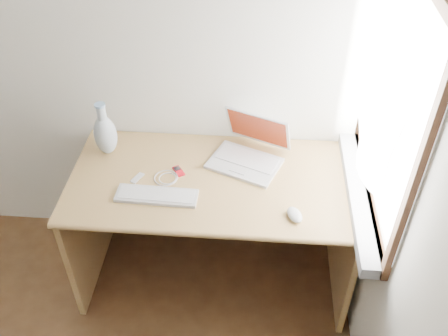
# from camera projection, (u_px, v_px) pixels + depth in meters

# --- Properties ---
(back_wall) EXTENTS (3.50, 0.04, 2.60)m
(back_wall) POSITION_uv_depth(u_px,v_px,m) (25.00, 41.00, 2.51)
(back_wall) COLOR white
(back_wall) RESTS_ON floor
(window) EXTENTS (0.11, 0.99, 1.10)m
(window) POSITION_uv_depth(u_px,v_px,m) (385.00, 110.00, 2.08)
(window) COLOR white
(window) RESTS_ON right_wall
(desk) EXTENTS (1.45, 0.73, 0.77)m
(desk) POSITION_uv_depth(u_px,v_px,m) (215.00, 198.00, 2.73)
(desk) COLOR tan
(desk) RESTS_ON floor
(laptop) EXTENTS (0.42, 0.41, 0.24)m
(laptop) POSITION_uv_depth(u_px,v_px,m) (245.00, 151.00, 2.60)
(laptop) COLOR silver
(laptop) RESTS_ON desk
(external_keyboard) EXTENTS (0.40, 0.13, 0.02)m
(external_keyboard) POSITION_uv_depth(u_px,v_px,m) (157.00, 195.00, 2.41)
(external_keyboard) COLOR silver
(external_keyboard) RESTS_ON desk
(mouse) EXTENTS (0.10, 0.12, 0.04)m
(mouse) POSITION_uv_depth(u_px,v_px,m) (295.00, 215.00, 2.30)
(mouse) COLOR silver
(mouse) RESTS_ON desk
(ipod) EXTENTS (0.08, 0.09, 0.01)m
(ipod) POSITION_uv_depth(u_px,v_px,m) (179.00, 171.00, 2.56)
(ipod) COLOR #B70C18
(ipod) RESTS_ON desk
(cable_coil) EXTENTS (0.15, 0.15, 0.01)m
(cable_coil) POSITION_uv_depth(u_px,v_px,m) (166.00, 178.00, 2.52)
(cable_coil) COLOR silver
(cable_coil) RESTS_ON desk
(remote) EXTENTS (0.06, 0.09, 0.01)m
(remote) POSITION_uv_depth(u_px,v_px,m) (137.00, 178.00, 2.52)
(remote) COLOR silver
(remote) RESTS_ON desk
(vase) EXTENTS (0.12, 0.12, 0.31)m
(vase) POSITION_uv_depth(u_px,v_px,m) (105.00, 133.00, 2.60)
(vase) COLOR silver
(vase) RESTS_ON desk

